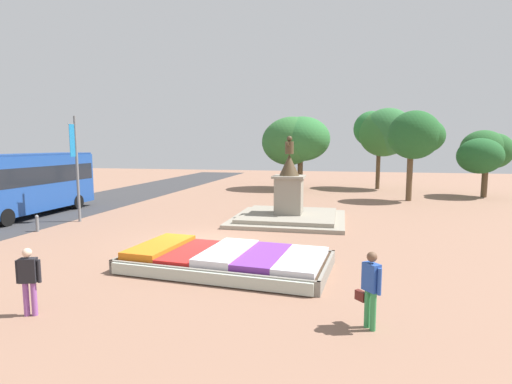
# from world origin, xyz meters

# --- Properties ---
(ground_plane) EXTENTS (94.84, 94.84, 0.00)m
(ground_plane) POSITION_xyz_m (0.00, 0.00, 0.00)
(ground_plane) COLOR #8C6651
(flower_planter) EXTENTS (6.98, 4.08, 0.65)m
(flower_planter) POSITION_xyz_m (1.91, -2.98, 0.29)
(flower_planter) COLOR #38281C
(flower_planter) RESTS_ON ground_plane
(statue_monument) EXTENTS (5.93, 5.93, 4.54)m
(statue_monument) POSITION_xyz_m (2.81, 5.81, 0.73)
(statue_monument) COLOR gray
(statue_monument) RESTS_ON ground_plane
(banner_pole) EXTENTS (0.14, 0.57, 5.56)m
(banner_pole) POSITION_xyz_m (-8.06, 3.14, 2.94)
(banner_pole) COLOR slate
(banner_pole) RESTS_ON ground_plane
(city_bus) EXTENTS (2.52, 9.45, 3.57)m
(city_bus) POSITION_xyz_m (-11.92, 3.81, 2.04)
(city_bus) COLOR #1E4799
(city_bus) RESTS_ON ground_plane
(pedestrian_with_handbag) EXTENTS (0.54, 0.60, 1.76)m
(pedestrian_with_handbag) POSITION_xyz_m (6.27, -6.49, 1.00)
(pedestrian_with_handbag) COLOR #338C4C
(pedestrian_with_handbag) RESTS_ON ground_plane
(pedestrian_near_planter) EXTENTS (0.55, 0.33, 1.65)m
(pedestrian_near_planter) POSITION_xyz_m (-1.60, -7.52, 0.95)
(pedestrian_near_planter) COLOR #8C4C99
(pedestrian_near_planter) RESTS_ON ground_plane
(kerb_bollard_mid_b) EXTENTS (0.16, 0.16, 0.80)m
(kerb_bollard_mid_b) POSITION_xyz_m (-8.39, 0.53, 0.42)
(kerb_bollard_mid_b) COLOR slate
(kerb_bollard_mid_b) RESTS_ON ground_plane
(park_tree_far_left) EXTENTS (6.25, 5.74, 6.62)m
(park_tree_far_left) POSITION_xyz_m (1.21, 21.25, 4.50)
(park_tree_far_left) COLOR brown
(park_tree_far_left) RESTS_ON ground_plane
(park_tree_behind_statue) EXTENTS (5.25, 4.94, 7.37)m
(park_tree_behind_statue) POSITION_xyz_m (9.06, 23.03, 5.25)
(park_tree_behind_statue) COLOR brown
(park_tree_behind_statue) RESTS_ON ground_plane
(park_tree_far_right) EXTENTS (4.35, 4.37, 5.23)m
(park_tree_far_right) POSITION_xyz_m (16.34, 18.87, 3.54)
(park_tree_far_right) COLOR brown
(park_tree_far_right) RESTS_ON ground_plane
(park_tree_street_side) EXTENTS (3.91, 3.44, 6.49)m
(park_tree_street_side) POSITION_xyz_m (10.55, 15.07, 4.72)
(park_tree_street_side) COLOR brown
(park_tree_street_side) RESTS_ON ground_plane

